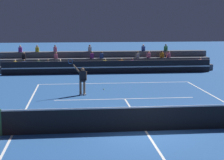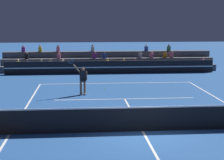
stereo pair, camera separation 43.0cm
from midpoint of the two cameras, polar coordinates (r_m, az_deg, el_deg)
name	(u,v)px [view 1 (the left image)]	position (r m, az deg, el deg)	size (l,w,h in m)	color
ground_plane	(146,131)	(15.94, 4.36, -7.76)	(120.00, 120.00, 0.00)	#285699
court_lines	(146,131)	(15.94, 4.36, -7.75)	(11.10, 23.90, 0.01)	white
tennis_net	(146,119)	(15.79, 4.39, -5.87)	(12.00, 0.10, 1.10)	#2D6B38
sponsor_banner_wall	(108,67)	(32.26, -0.96, 1.99)	(18.00, 0.26, 1.10)	black
bleacher_stand	(106,63)	(34.75, -1.35, 2.68)	(19.35, 2.85, 2.28)	#4C515B
tennis_player	(82,79)	(23.08, -5.11, 0.09)	(1.20, 0.52, 2.36)	brown
tennis_ball	(104,89)	(24.93, -1.74, -1.40)	(0.07, 0.07, 0.07)	#C6DB33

